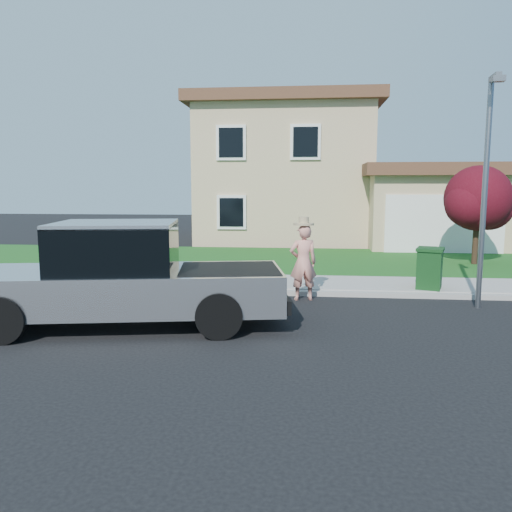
# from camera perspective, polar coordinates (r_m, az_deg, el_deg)

# --- Properties ---
(ground) EXTENTS (80.00, 80.00, 0.00)m
(ground) POSITION_cam_1_polar(r_m,az_deg,el_deg) (9.75, -0.77, -8.02)
(ground) COLOR black
(ground) RESTS_ON ground
(curb) EXTENTS (40.00, 0.20, 0.12)m
(curb) POSITION_cam_1_polar(r_m,az_deg,el_deg) (12.49, 5.32, -4.24)
(curb) COLOR gray
(curb) RESTS_ON ground
(sidewalk) EXTENTS (40.00, 2.00, 0.15)m
(sidewalk) POSITION_cam_1_polar(r_m,az_deg,el_deg) (13.57, 5.36, -3.22)
(sidewalk) COLOR gray
(sidewalk) RESTS_ON ground
(lawn) EXTENTS (40.00, 7.00, 0.10)m
(lawn) POSITION_cam_1_polar(r_m,az_deg,el_deg) (18.01, 5.46, -0.57)
(lawn) COLOR #113E15
(lawn) RESTS_ON ground
(house) EXTENTS (14.00, 11.30, 6.85)m
(house) POSITION_cam_1_polar(r_m,az_deg,el_deg) (25.71, 6.35, 8.87)
(house) COLOR tan
(house) RESTS_ON ground
(pickup_truck) EXTENTS (6.40, 3.09, 2.02)m
(pickup_truck) POSITION_cam_1_polar(r_m,az_deg,el_deg) (9.91, -14.83, -2.44)
(pickup_truck) COLOR black
(pickup_truck) RESTS_ON ground
(woman) EXTENTS (0.74, 0.57, 1.99)m
(woman) POSITION_cam_1_polar(r_m,az_deg,el_deg) (11.86, 5.42, -0.57)
(woman) COLOR #E7917F
(woman) RESTS_ON ground
(ornamental_tree) EXTENTS (2.41, 2.17, 3.30)m
(ornamental_tree) POSITION_cam_1_polar(r_m,az_deg,el_deg) (18.29, 24.11, 5.72)
(ornamental_tree) COLOR black
(ornamental_tree) RESTS_ON lawn
(trash_bin) EXTENTS (0.83, 0.89, 1.03)m
(trash_bin) POSITION_cam_1_polar(r_m,az_deg,el_deg) (13.22, 19.22, -1.29)
(trash_bin) COLOR #0E3613
(trash_bin) RESTS_ON sidewalk
(street_lamp) EXTENTS (0.26, 0.65, 4.97)m
(street_lamp) POSITION_cam_1_polar(r_m,az_deg,el_deg) (11.91, 24.81, 7.93)
(street_lamp) COLOR slate
(street_lamp) RESTS_ON ground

